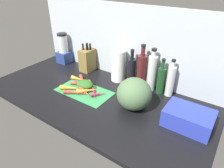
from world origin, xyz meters
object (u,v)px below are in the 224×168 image
carrot_0 (89,87)px  dish_rack (188,118)px  blender_appliance (64,50)px  carrot_8 (75,93)px  carrot_4 (82,80)px  carrot_7 (88,90)px  carrot_11 (94,93)px  winter_squash (134,94)px  carrot_9 (84,91)px  bottle_1 (141,71)px  carrot_12 (84,88)px  bottle_3 (161,80)px  carrot_10 (77,84)px  bottle_4 (171,81)px  paper_towel_roll (118,66)px  knife_block (87,60)px  carrot_2 (83,82)px  carrot_1 (92,85)px  cutting_board (84,91)px  bottle_0 (131,71)px  bottle_2 (152,72)px  carrot_5 (77,79)px  carrot_3 (99,94)px

carrot_0 → dish_rack: (75.75, 0.66, 3.55)cm
blender_appliance → carrot_8: bearing=-37.2°
carrot_4 → carrot_7: 17.31cm
carrot_11 → winter_squash: bearing=6.7°
carrot_4 → carrot_9: bearing=-43.5°
blender_appliance → bottle_1: size_ratio=0.84×
carrot_12 → bottle_3: bottle_3 is taller
carrot_10 → bottle_4: bearing=23.8°
carrot_0 → carrot_4: carrot_4 is taller
blender_appliance → paper_towel_roll: blender_appliance is taller
knife_block → carrot_11: bearing=-43.6°
carrot_2 → blender_appliance: blender_appliance is taller
carrot_12 → knife_block: 36.87cm
bottle_1 → bottle_4: bearing=4.6°
bottle_4 → carrot_7: bearing=-147.4°
carrot_1 → carrot_8: size_ratio=0.62×
blender_appliance → bottle_4: (108.05, 0.81, -0.51)cm
carrot_9 → carrot_11: size_ratio=1.28×
cutting_board → bottle_0: 40.57cm
carrot_9 → bottle_2: size_ratio=0.49×
carrot_5 → winter_squash: 57.36cm
carrot_9 → bottle_1: 45.87cm
carrot_12 → bottle_3: (48.48, 31.04, 8.87)cm
carrot_0 → carrot_5: carrot_5 is taller
carrot_2 → paper_towel_roll: paper_towel_roll is taller
carrot_11 → knife_block: bearing=136.4°
carrot_5 → carrot_3: bearing=-16.0°
carrot_1 → bottle_2: bottle_2 is taller
carrot_9 → bottle_0: (20.23, 34.19, 8.94)cm
carrot_12 → bottle_4: bearing=29.1°
carrot_4 → carrot_9: size_ratio=1.02×
cutting_board → carrot_9: bearing=-44.5°
carrot_3 → carrot_10: size_ratio=1.05×
carrot_9 → dish_rack: 74.13cm
carrot_2 → carrot_5: 7.04cm
carrot_4 → carrot_12: carrot_4 is taller
carrot_8 → bottle_3: (49.81, 39.90, 8.48)cm
carrot_4 → paper_towel_roll: 31.84cm
winter_squash → dish_rack: 35.77cm
carrot_8 → carrot_9: size_ratio=1.08×
bottle_0 → winter_squash: bearing=-57.1°
carrot_0 → carrot_12: bearing=-106.6°
carrot_9 → bottle_3: size_ratio=0.61×
carrot_7 → carrot_11: 5.89cm
carrot_11 → carrot_12: 10.55cm
carrot_2 → carrot_12: (7.88, -6.60, -0.13)cm
carrot_0 → carrot_12: size_ratio=1.15×
blender_appliance → paper_towel_roll: bearing=-0.6°
carrot_11 → blender_appliance: blender_appliance is taller
carrot_0 → bottle_3: (47.25, 26.93, 8.86)cm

